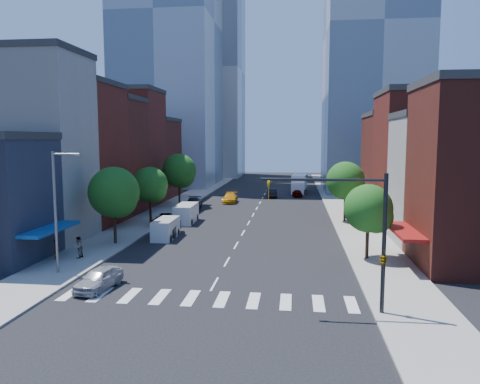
# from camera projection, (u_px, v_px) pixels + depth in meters

# --- Properties ---
(ground) EXTENTS (220.00, 220.00, 0.00)m
(ground) POSITION_uv_depth(u_px,v_px,m) (214.00, 284.00, 32.45)
(ground) COLOR black
(ground) RESTS_ON ground
(sidewalk_left) EXTENTS (5.00, 120.00, 0.15)m
(sidewalk_left) POSITION_uv_depth(u_px,v_px,m) (180.00, 203.00, 73.37)
(sidewalk_left) COLOR gray
(sidewalk_left) RESTS_ON ground
(sidewalk_right) EXTENTS (5.00, 120.00, 0.15)m
(sidewalk_right) POSITION_uv_depth(u_px,v_px,m) (342.00, 205.00, 70.46)
(sidewalk_right) COLOR gray
(sidewalk_right) RESTS_ON ground
(crosswalk) EXTENTS (19.00, 3.00, 0.01)m
(crosswalk) POSITION_uv_depth(u_px,v_px,m) (206.00, 299.00, 29.49)
(crosswalk) COLOR silver
(crosswalk) RESTS_ON ground
(bldg_left_1) EXTENTS (12.00, 8.00, 18.00)m
(bldg_left_1) POSITION_uv_depth(u_px,v_px,m) (23.00, 150.00, 45.73)
(bldg_left_1) COLOR silver
(bldg_left_1) RESTS_ON ground
(bldg_left_2) EXTENTS (12.00, 9.00, 16.00)m
(bldg_left_2) POSITION_uv_depth(u_px,v_px,m) (66.00, 157.00, 54.23)
(bldg_left_2) COLOR maroon
(bldg_left_2) RESTS_ON ground
(bldg_left_3) EXTENTS (12.00, 8.00, 15.00)m
(bldg_left_3) POSITION_uv_depth(u_px,v_px,m) (97.00, 158.00, 62.67)
(bldg_left_3) COLOR #541C15
(bldg_left_3) RESTS_ON ground
(bldg_left_4) EXTENTS (12.00, 9.00, 17.00)m
(bldg_left_4) POSITION_uv_depth(u_px,v_px,m) (120.00, 149.00, 70.95)
(bldg_left_4) COLOR maroon
(bldg_left_4) RESTS_ON ground
(bldg_left_5) EXTENTS (12.00, 10.00, 13.00)m
(bldg_left_5) POSITION_uv_depth(u_px,v_px,m) (141.00, 160.00, 80.54)
(bldg_left_5) COLOR #541C15
(bldg_left_5) RESTS_ON ground
(bldg_right_1) EXTENTS (12.00, 8.00, 12.00)m
(bldg_right_1) POSITION_uv_depth(u_px,v_px,m) (460.00, 182.00, 44.13)
(bldg_right_1) COLOR silver
(bldg_right_1) RESTS_ON ground
(bldg_right_2) EXTENTS (12.00, 10.00, 15.00)m
(bldg_right_2) POSITION_uv_depth(u_px,v_px,m) (433.00, 162.00, 52.84)
(bldg_right_2) COLOR maroon
(bldg_right_2) RESTS_ON ground
(bldg_right_3) EXTENTS (12.00, 10.00, 13.00)m
(bldg_right_3) POSITION_uv_depth(u_px,v_px,m) (411.00, 165.00, 62.82)
(bldg_right_3) COLOR #541C15
(bldg_right_3) RESTS_ON ground
(tower_nw) EXTENTS (20.00, 22.00, 70.00)m
(tower_nw) POSITION_uv_depth(u_px,v_px,m) (168.00, 22.00, 100.14)
(tower_nw) COLOR #8C99A8
(tower_nw) RESTS_ON ground
(tower_ne) EXTENTS (18.00, 20.00, 60.00)m
(tower_ne) POSITION_uv_depth(u_px,v_px,m) (375.00, 32.00, 87.91)
(tower_ne) COLOR #9EA5AD
(tower_ne) RESTS_ON ground
(tower_far_e) EXTENTS (22.00, 22.00, 80.00)m
(tower_far_e) POSITION_uv_depth(u_px,v_px,m) (377.00, 10.00, 109.01)
(tower_far_e) COLOR #8C99A8
(tower_far_e) RESTS_ON ground
(tower_far_w) EXTENTS (18.00, 18.00, 56.00)m
(tower_far_w) POSITION_uv_depth(u_px,v_px,m) (208.00, 72.00, 125.13)
(tower_far_w) COLOR #9EA5AD
(tower_far_w) RESTS_ON ground
(traffic_signal) EXTENTS (7.24, 2.24, 8.00)m
(traffic_signal) POSITION_uv_depth(u_px,v_px,m) (374.00, 244.00, 26.38)
(traffic_signal) COLOR black
(traffic_signal) RESTS_ON sidewalk_right
(streetlight) EXTENTS (2.25, 0.25, 9.00)m
(streetlight) POSITION_uv_depth(u_px,v_px,m) (57.00, 204.00, 34.22)
(streetlight) COLOR slate
(streetlight) RESTS_ON sidewalk_left
(tree_left_near) EXTENTS (4.80, 4.80, 7.30)m
(tree_left_near) POSITION_uv_depth(u_px,v_px,m) (115.00, 194.00, 44.01)
(tree_left_near) COLOR black
(tree_left_near) RESTS_ON sidewalk_left
(tree_left_mid) EXTENTS (4.20, 4.20, 6.65)m
(tree_left_mid) POSITION_uv_depth(u_px,v_px,m) (151.00, 186.00, 54.90)
(tree_left_mid) COLOR black
(tree_left_mid) RESTS_ON sidewalk_left
(tree_left_far) EXTENTS (5.00, 5.00, 7.75)m
(tree_left_far) POSITION_uv_depth(u_px,v_px,m) (180.00, 172.00, 68.64)
(tree_left_far) COLOR black
(tree_left_far) RESTS_ON sidewalk_left
(tree_right_near) EXTENTS (4.00, 4.00, 6.20)m
(tree_right_near) POSITION_uv_depth(u_px,v_px,m) (370.00, 210.00, 38.44)
(tree_right_near) COLOR black
(tree_right_near) RESTS_ON sidewalk_right
(tree_right_far) EXTENTS (4.60, 4.60, 7.20)m
(tree_right_far) POSITION_uv_depth(u_px,v_px,m) (347.00, 182.00, 56.12)
(tree_right_far) COLOR black
(tree_right_far) RESTS_ON sidewalk_right
(parked_car_front) EXTENTS (2.31, 4.50, 1.46)m
(parked_car_front) POSITION_uv_depth(u_px,v_px,m) (99.00, 279.00, 31.27)
(parked_car_front) COLOR #A6A6AB
(parked_car_front) RESTS_ON ground
(parked_car_second) EXTENTS (2.22, 5.14, 1.64)m
(parked_car_second) POSITION_uv_depth(u_px,v_px,m) (169.00, 228.00, 48.73)
(parked_car_second) COLOR black
(parked_car_second) RESTS_ON ground
(parked_car_third) EXTENTS (2.65, 5.19, 1.40)m
(parked_car_third) POSITION_uv_depth(u_px,v_px,m) (165.00, 220.00, 54.15)
(parked_car_third) COLOR #999999
(parked_car_third) RESTS_ON ground
(parked_car_rear) EXTENTS (2.97, 5.80, 1.61)m
(parked_car_rear) POSITION_uv_depth(u_px,v_px,m) (193.00, 204.00, 66.95)
(parked_car_rear) COLOR black
(parked_car_rear) RESTS_ON ground
(cargo_van_near) EXTENTS (1.97, 4.72, 2.00)m
(cargo_van_near) POSITION_uv_depth(u_px,v_px,m) (165.00, 229.00, 47.23)
(cargo_van_near) COLOR silver
(cargo_van_near) RESTS_ON ground
(cargo_van_far) EXTENTS (2.24, 5.29, 2.24)m
(cargo_van_far) POSITION_uv_depth(u_px,v_px,m) (186.00, 214.00, 56.11)
(cargo_van_far) COLOR silver
(cargo_van_far) RESTS_ON ground
(taxi) EXTENTS (2.26, 5.22, 1.50)m
(taxi) POSITION_uv_depth(u_px,v_px,m) (230.00, 198.00, 73.90)
(taxi) COLOR orange
(taxi) RESTS_ON ground
(traffic_car_oncoming) EXTENTS (2.14, 4.77, 1.52)m
(traffic_car_oncoming) POSITION_uv_depth(u_px,v_px,m) (272.00, 193.00, 80.80)
(traffic_car_oncoming) COLOR black
(traffic_car_oncoming) RESTS_ON ground
(traffic_car_far) EXTENTS (1.89, 3.89, 1.28)m
(traffic_car_far) POSITION_uv_depth(u_px,v_px,m) (297.00, 193.00, 81.48)
(traffic_car_far) COLOR #999999
(traffic_car_far) RESTS_ON ground
(box_truck) EXTENTS (3.15, 8.53, 3.36)m
(box_truck) POSITION_uv_depth(u_px,v_px,m) (299.00, 184.00, 87.45)
(box_truck) COLOR white
(box_truck) RESTS_ON ground
(pedestrian_near) EXTENTS (0.49, 0.67, 1.68)m
(pedestrian_near) POSITION_uv_depth(u_px,v_px,m) (56.00, 249.00, 38.70)
(pedestrian_near) COLOR #999999
(pedestrian_near) RESTS_ON sidewalk_left
(pedestrian_far) EXTENTS (0.79, 0.96, 1.81)m
(pedestrian_far) POSITION_uv_depth(u_px,v_px,m) (78.00, 247.00, 38.94)
(pedestrian_far) COLOR #999999
(pedestrian_far) RESTS_ON sidewalk_left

